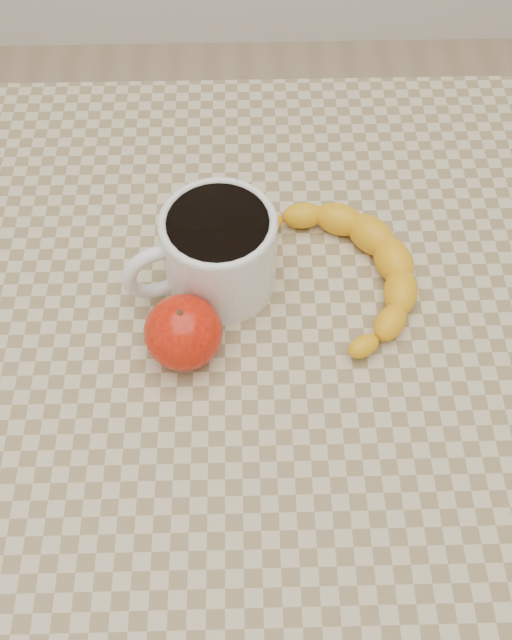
{
  "coord_description": "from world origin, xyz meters",
  "views": [
    {
      "loc": [
        -0.01,
        -0.39,
        1.39
      ],
      "look_at": [
        0.0,
        0.0,
        0.77
      ],
      "focal_mm": 40.0,
      "sensor_mm": 36.0,
      "label": 1
    }
  ],
  "objects_px": {
    "orange_juice_glass": "(240,245)",
    "banana": "(346,269)",
    "table": "(256,369)",
    "apple": "(183,332)",
    "coffee_mug": "(216,250)"
  },
  "relations": [
    {
      "from": "table",
      "to": "banana",
      "type": "height_order",
      "value": "banana"
    },
    {
      "from": "apple",
      "to": "banana",
      "type": "distance_m",
      "value": 0.19
    },
    {
      "from": "coffee_mug",
      "to": "apple",
      "type": "bearing_deg",
      "value": -110.59
    },
    {
      "from": "table",
      "to": "apple",
      "type": "xyz_separation_m",
      "value": [
        -0.07,
        -0.02,
        0.12
      ]
    },
    {
      "from": "orange_juice_glass",
      "to": "apple",
      "type": "bearing_deg",
      "value": -119.73
    },
    {
      "from": "orange_juice_glass",
      "to": "banana",
      "type": "height_order",
      "value": "orange_juice_glass"
    },
    {
      "from": "coffee_mug",
      "to": "banana",
      "type": "height_order",
      "value": "coffee_mug"
    },
    {
      "from": "table",
      "to": "apple",
      "type": "bearing_deg",
      "value": -162.33
    },
    {
      "from": "coffee_mug",
      "to": "orange_juice_glass",
      "type": "xyz_separation_m",
      "value": [
        0.02,
        0.01,
        -0.01
      ]
    },
    {
      "from": "orange_juice_glass",
      "to": "banana",
      "type": "distance_m",
      "value": 0.12
    },
    {
      "from": "banana",
      "to": "coffee_mug",
      "type": "bearing_deg",
      "value": 160.08
    },
    {
      "from": "apple",
      "to": "coffee_mug",
      "type": "bearing_deg",
      "value": 69.41
    },
    {
      "from": "table",
      "to": "orange_juice_glass",
      "type": "bearing_deg",
      "value": 101.16
    },
    {
      "from": "apple",
      "to": "banana",
      "type": "bearing_deg",
      "value": 26.7
    },
    {
      "from": "orange_juice_glass",
      "to": "apple",
      "type": "distance_m",
      "value": 0.12
    }
  ]
}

